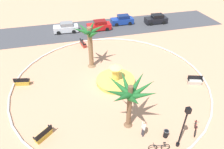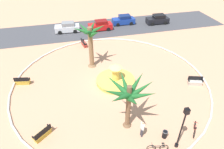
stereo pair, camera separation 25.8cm
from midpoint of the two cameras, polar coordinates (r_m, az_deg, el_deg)
ground_plane at (r=22.97m, az=-0.10°, el=-1.96°), size 80.00×80.00×0.00m
plaza_curb at (r=22.91m, az=-0.10°, el=-1.76°), size 21.73×21.73×0.20m
street_asphalt at (r=36.04m, az=-6.08°, el=12.65°), size 48.00×8.00×0.03m
fountain at (r=22.68m, az=1.33°, el=-1.61°), size 4.33×4.33×1.96m
palm_tree_near_fountain at (r=15.91m, az=5.25°, el=-5.60°), size 4.41×4.36×4.69m
palm_tree_by_curb at (r=23.89m, az=-5.89°, el=10.07°), size 3.87×3.68×5.44m
bench_east at (r=24.18m, az=22.72°, el=-1.99°), size 1.68×0.96×1.00m
bench_west at (r=30.37m, az=-7.68°, el=8.62°), size 0.78×1.66×1.00m
bench_north at (r=24.45m, az=-23.68°, el=-1.81°), size 1.67×0.81×1.00m
bench_southeast at (r=18.22m, az=-18.66°, el=-15.71°), size 1.55×1.40×1.00m
lamppost at (r=15.95m, az=19.80°, el=-13.33°), size 0.32×0.32×4.34m
trash_bin at (r=17.86m, az=15.12°, el=-15.97°), size 0.46×0.46×0.73m
bicycle_red_frame at (r=18.99m, az=22.72°, el=-14.07°), size 1.04×1.44×0.94m
bicycle_by_lamppost at (r=16.94m, az=13.23°, el=-19.51°), size 1.70×0.52×0.94m
person_cyclist_helmet at (r=17.12m, az=8.97°, el=-14.79°), size 0.22×0.53×1.71m
parked_car_leftmost at (r=35.30m, az=-12.31°, el=12.88°), size 4.08×2.08×1.67m
parked_car_second at (r=35.33m, az=-3.11°, el=13.66°), size 4.03×1.98×1.67m
parked_car_third at (r=37.74m, az=3.51°, el=15.13°), size 4.02×1.97×1.67m
parked_car_rightmost at (r=38.91m, az=12.99°, el=14.96°), size 4.04×2.00×1.67m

